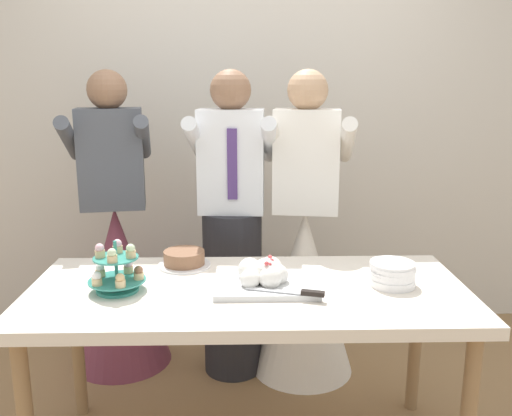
{
  "coord_description": "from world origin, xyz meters",
  "views": [
    {
      "loc": [
        -0.02,
        -2.12,
        1.61
      ],
      "look_at": [
        0.04,
        0.15,
        1.07
      ],
      "focal_mm": 38.61,
      "sensor_mm": 36.0,
      "label": 1
    }
  ],
  "objects_px": {
    "person_bride": "(304,271)",
    "person_groom": "(232,243)",
    "round_cake": "(184,259)",
    "person_guest": "(118,266)",
    "cupcake_stand": "(117,271)",
    "dessert_table": "(248,304)",
    "main_cake_tray": "(265,277)",
    "plate_stack": "(392,274)"
  },
  "relations": [
    {
      "from": "person_guest",
      "to": "dessert_table",
      "type": "bearing_deg",
      "value": -49.04
    },
    {
      "from": "cupcake_stand",
      "to": "person_bride",
      "type": "bearing_deg",
      "value": 41.5
    },
    {
      "from": "dessert_table",
      "to": "main_cake_tray",
      "type": "bearing_deg",
      "value": 7.52
    },
    {
      "from": "person_bride",
      "to": "person_groom",
      "type": "bearing_deg",
      "value": 178.76
    },
    {
      "from": "person_bride",
      "to": "person_guest",
      "type": "distance_m",
      "value": 1.05
    },
    {
      "from": "person_groom",
      "to": "person_guest",
      "type": "height_order",
      "value": "same"
    },
    {
      "from": "main_cake_tray",
      "to": "dessert_table",
      "type": "bearing_deg",
      "value": -172.48
    },
    {
      "from": "plate_stack",
      "to": "person_bride",
      "type": "relative_size",
      "value": 0.12
    },
    {
      "from": "round_cake",
      "to": "cupcake_stand",
      "type": "bearing_deg",
      "value": -128.87
    },
    {
      "from": "cupcake_stand",
      "to": "person_groom",
      "type": "bearing_deg",
      "value": 59.17
    },
    {
      "from": "cupcake_stand",
      "to": "person_bride",
      "type": "xyz_separation_m",
      "value": [
        0.84,
        0.74,
        -0.28
      ]
    },
    {
      "from": "dessert_table",
      "to": "cupcake_stand",
      "type": "xyz_separation_m",
      "value": [
        -0.53,
        -0.02,
        0.16
      ]
    },
    {
      "from": "main_cake_tray",
      "to": "person_groom",
      "type": "xyz_separation_m",
      "value": [
        -0.15,
        0.72,
        -0.07
      ]
    },
    {
      "from": "round_cake",
      "to": "person_guest",
      "type": "distance_m",
      "value": 0.75
    },
    {
      "from": "main_cake_tray",
      "to": "round_cake",
      "type": "xyz_separation_m",
      "value": [
        -0.36,
        0.26,
        -0.01
      ]
    },
    {
      "from": "main_cake_tray",
      "to": "person_bride",
      "type": "bearing_deg",
      "value": 71.1
    },
    {
      "from": "person_bride",
      "to": "cupcake_stand",
      "type": "bearing_deg",
      "value": -138.5
    },
    {
      "from": "round_cake",
      "to": "dessert_table",
      "type": "bearing_deg",
      "value": -43.36
    },
    {
      "from": "round_cake",
      "to": "person_guest",
      "type": "bearing_deg",
      "value": 127.83
    },
    {
      "from": "plate_stack",
      "to": "person_guest",
      "type": "distance_m",
      "value": 1.58
    },
    {
      "from": "round_cake",
      "to": "person_groom",
      "type": "relative_size",
      "value": 0.14
    },
    {
      "from": "cupcake_stand",
      "to": "person_groom",
      "type": "height_order",
      "value": "person_groom"
    },
    {
      "from": "dessert_table",
      "to": "person_guest",
      "type": "distance_m",
      "value": 1.12
    },
    {
      "from": "dessert_table",
      "to": "person_bride",
      "type": "relative_size",
      "value": 1.08
    },
    {
      "from": "dessert_table",
      "to": "cupcake_stand",
      "type": "distance_m",
      "value": 0.55
    },
    {
      "from": "cupcake_stand",
      "to": "plate_stack",
      "type": "distance_m",
      "value": 1.13
    },
    {
      "from": "dessert_table",
      "to": "round_cake",
      "type": "height_order",
      "value": "round_cake"
    },
    {
      "from": "round_cake",
      "to": "plate_stack",
      "type": "bearing_deg",
      "value": -16.45
    },
    {
      "from": "cupcake_stand",
      "to": "round_cake",
      "type": "height_order",
      "value": "cupcake_stand"
    },
    {
      "from": "cupcake_stand",
      "to": "main_cake_tray",
      "type": "xyz_separation_m",
      "value": [
        0.6,
        0.03,
        -0.04
      ]
    },
    {
      "from": "cupcake_stand",
      "to": "person_groom",
      "type": "relative_size",
      "value": 0.14
    },
    {
      "from": "round_cake",
      "to": "person_groom",
      "type": "distance_m",
      "value": 0.51
    },
    {
      "from": "dessert_table",
      "to": "round_cake",
      "type": "xyz_separation_m",
      "value": [
        -0.29,
        0.27,
        0.11
      ]
    },
    {
      "from": "dessert_table",
      "to": "person_guest",
      "type": "xyz_separation_m",
      "value": [
        -0.73,
        0.84,
        -0.12
      ]
    },
    {
      "from": "person_groom",
      "to": "main_cake_tray",
      "type": "bearing_deg",
      "value": -78.32
    },
    {
      "from": "round_cake",
      "to": "person_bride",
      "type": "height_order",
      "value": "person_bride"
    },
    {
      "from": "person_bride",
      "to": "dessert_table",
      "type": "bearing_deg",
      "value": -113.57
    },
    {
      "from": "dessert_table",
      "to": "round_cake",
      "type": "relative_size",
      "value": 7.5
    },
    {
      "from": "person_bride",
      "to": "person_guest",
      "type": "height_order",
      "value": "same"
    },
    {
      "from": "main_cake_tray",
      "to": "round_cake",
      "type": "bearing_deg",
      "value": 143.78
    },
    {
      "from": "dessert_table",
      "to": "person_guest",
      "type": "height_order",
      "value": "person_guest"
    },
    {
      "from": "cupcake_stand",
      "to": "person_guest",
      "type": "distance_m",
      "value": 0.93
    }
  ]
}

